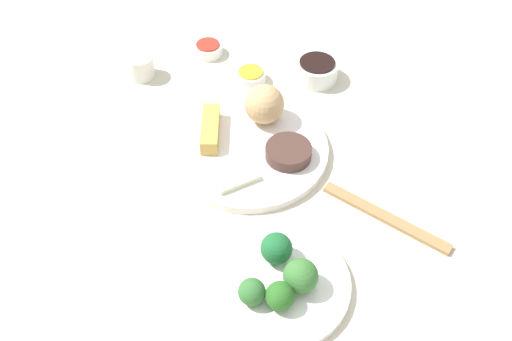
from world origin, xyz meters
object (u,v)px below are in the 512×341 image
main_plate (249,148)px  broccoli_plate (279,283)px  sauce_ramekin_hot_mustard (251,77)px  sauce_ramekin_sweet_and_sour (208,50)px  chopsticks_pair (385,217)px  soy_sauce_bowl (316,71)px  teacup (141,67)px

main_plate → broccoli_plate: bearing=-122.2°
broccoli_plate → sauce_ramekin_hot_mustard: bearing=53.6°
main_plate → broccoli_plate: 0.29m
broccoli_plate → sauce_ramekin_sweet_and_sour: (0.29, 0.54, 0.00)m
main_plate → broccoli_plate: main_plate is taller
main_plate → chopsticks_pair: (0.07, -0.27, -0.00)m
sauce_ramekin_hot_mustard → chopsticks_pair: 0.43m
main_plate → soy_sauce_bowl: 0.26m
sauce_ramekin_hot_mustard → teacup: size_ratio=1.11×
teacup → soy_sauce_bowl: bearing=-43.2°
sauce_ramekin_sweet_and_sour → chopsticks_pair: bearing=-96.8°
broccoli_plate → soy_sauce_bowl: (0.40, 0.31, 0.01)m
teacup → sauce_ramekin_sweet_and_sour: bearing=-11.8°
soy_sauce_bowl → teacup: bearing=136.8°
sauce_ramekin_sweet_and_sour → chopsticks_pair: (-0.07, -0.56, -0.01)m
sauce_ramekin_hot_mustard → sauce_ramekin_sweet_and_sour: same height
broccoli_plate → sauce_ramekin_sweet_and_sour: size_ratio=3.46×
soy_sauce_bowl → sauce_ramekin_hot_mustard: (-0.11, 0.08, -0.01)m
soy_sauce_bowl → chopsticks_pair: 0.39m
chopsticks_pair → soy_sauce_bowl: bearing=61.7°
broccoli_plate → chopsticks_pair: 0.22m
main_plate → sauce_ramekin_hot_mustard: size_ratio=4.74×
sauce_ramekin_sweet_and_sour → broccoli_plate: bearing=-118.3°
teacup → main_plate: bearing=-86.3°
sauce_ramekin_sweet_and_sour → soy_sauce_bowl: bearing=-62.4°
main_plate → sauce_ramekin_sweet_and_sour: size_ratio=4.74×
main_plate → soy_sauce_bowl: (0.25, 0.07, 0.01)m
main_plate → teacup: size_ratio=5.24×
soy_sauce_bowl → main_plate: bearing=-164.5°
broccoli_plate → teacup: bearing=76.8°
broccoli_plate → sauce_ramekin_hot_mustard: sauce_ramekin_hot_mustard is taller
soy_sauce_bowl → sauce_ramekin_sweet_and_sour: (-0.12, 0.22, -0.01)m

